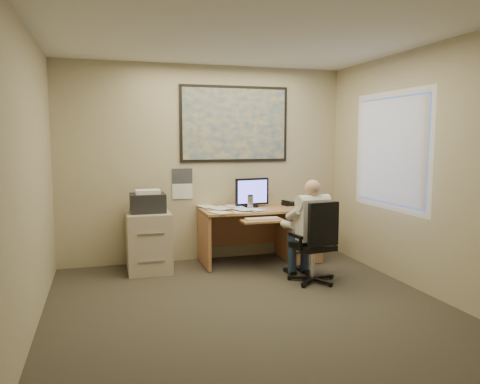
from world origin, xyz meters
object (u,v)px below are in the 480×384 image
object	(u,v)px
filing_cabinet	(149,236)
office_chair	(314,259)
desk	(281,228)
person	(312,231)

from	to	relation	value
filing_cabinet	office_chair	bearing A→B (deg)	-30.57
desk	office_chair	size ratio (longest dim) A/B	1.63
person	desk	bearing A→B (deg)	84.97
desk	person	size ratio (longest dim) A/B	1.31
filing_cabinet	person	world-z (taller)	person
person	office_chair	bearing A→B (deg)	-98.92
desk	office_chair	world-z (taller)	desk
filing_cabinet	person	distance (m)	2.09
filing_cabinet	person	xyz separation A→B (m)	(1.82, -1.02, 0.16)
desk	office_chair	bearing A→B (deg)	-90.89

